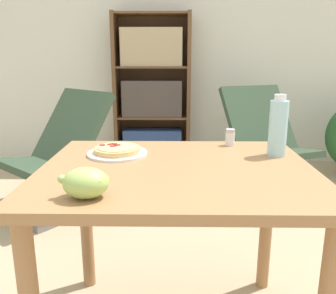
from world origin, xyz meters
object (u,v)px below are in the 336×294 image
at_px(grape_bunch, 85,183).
at_px(lounge_chair_far, 267,159).
at_px(lounge_chair_near, 56,173).
at_px(salt_shaker, 230,137).
at_px(drink_bottle, 278,127).
at_px(bookshelf, 152,96).
at_px(pizza_on_plate, 117,151).

xyz_separation_m(grape_bunch, lounge_chair_far, (1.05, 1.95, -0.50)).
bearing_deg(lounge_chair_near, grape_bunch, -28.81).
distance_m(grape_bunch, salt_shaker, 0.81).
relative_size(drink_bottle, lounge_chair_far, 0.27).
relative_size(grape_bunch, bookshelf, 0.09).
xyz_separation_m(lounge_chair_near, lounge_chair_far, (1.68, 0.38, 0.00)).
bearing_deg(pizza_on_plate, bookshelf, 89.58).
xyz_separation_m(grape_bunch, drink_bottle, (0.67, 0.46, 0.07)).
height_order(salt_shaker, lounge_chair_far, lounge_chair_far).
distance_m(drink_bottle, lounge_chair_near, 1.81).
xyz_separation_m(drink_bottle, lounge_chair_near, (-1.30, 1.11, -0.58)).
bearing_deg(lounge_chair_far, salt_shaker, -133.46).
bearing_deg(drink_bottle, grape_bunch, -145.82).
relative_size(pizza_on_plate, lounge_chair_far, 0.27).
relative_size(drink_bottle, bookshelf, 0.16).
height_order(pizza_on_plate, lounge_chair_near, lounge_chair_near).
height_order(drink_bottle, lounge_chair_far, drink_bottle).
bearing_deg(grape_bunch, salt_shaker, 50.68).
height_order(lounge_chair_near, bookshelf, bookshelf).
distance_m(pizza_on_plate, salt_shaker, 0.52).
bearing_deg(bookshelf, salt_shaker, -77.09).
relative_size(lounge_chair_far, bookshelf, 0.59).
bearing_deg(drink_bottle, lounge_chair_far, 75.81).
xyz_separation_m(pizza_on_plate, grape_bunch, (-0.02, -0.46, 0.03)).
bearing_deg(bookshelf, lounge_chair_near, -120.56).
bearing_deg(pizza_on_plate, lounge_chair_near, 120.35).
bearing_deg(salt_shaker, lounge_chair_near, 140.30).
xyz_separation_m(pizza_on_plate, drink_bottle, (0.66, -0.00, 0.10)).
bearing_deg(grape_bunch, bookshelf, 89.25).
height_order(lounge_chair_far, bookshelf, bookshelf).
distance_m(pizza_on_plate, bookshelf, 2.23).
relative_size(drink_bottle, lounge_chair_near, 0.26).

